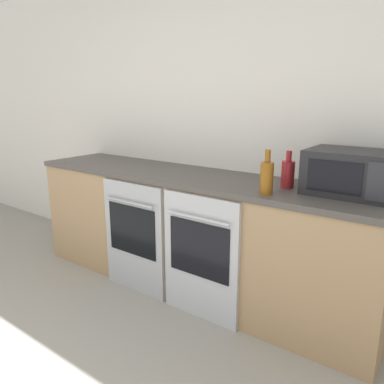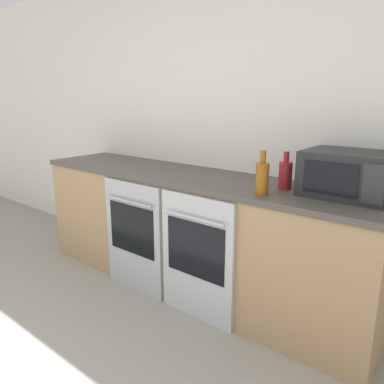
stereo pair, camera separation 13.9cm
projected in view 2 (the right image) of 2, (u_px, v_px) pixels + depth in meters
wall_back at (219, 124)px, 3.03m from camera, size 10.00×0.06×2.60m
counter_back at (192, 232)px, 2.98m from camera, size 2.91×0.66×0.94m
oven_left at (134, 236)px, 2.93m from camera, size 0.60×0.06×0.88m
oven_right at (197, 258)px, 2.54m from camera, size 0.60×0.06×0.88m
microwave at (349, 174)px, 2.21m from camera, size 0.51×0.39×0.27m
bottle_amber at (262, 178)px, 2.23m from camera, size 0.08×0.08×0.27m
bottle_red at (286, 174)px, 2.39m from camera, size 0.08×0.08×0.24m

